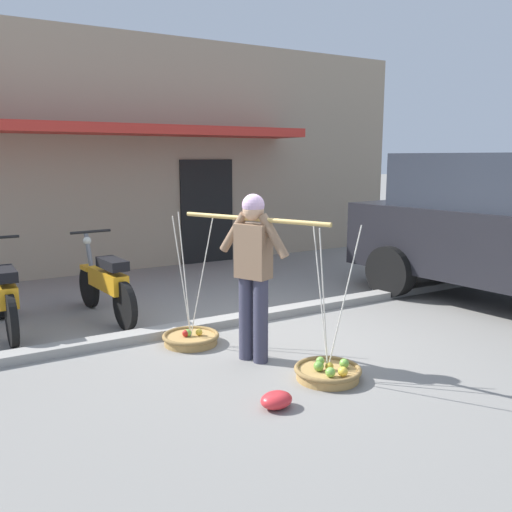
{
  "coord_description": "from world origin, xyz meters",
  "views": [
    {
      "loc": [
        -3.25,
        -5.08,
        2.04
      ],
      "look_at": [
        0.12,
        0.6,
        0.85
      ],
      "focal_mm": 38.43,
      "sensor_mm": 36.0,
      "label": 1
    }
  ],
  "objects_px": {
    "motorcycle_nearest_shop": "(4,295)",
    "motorcycle_second_in_row": "(106,284)",
    "fruit_vendor": "(253,266)",
    "plastic_litter_bag": "(276,400)",
    "fruit_basket_right_side": "(328,371)",
    "fruit_basket_left_side": "(191,338)"
  },
  "relations": [
    {
      "from": "plastic_litter_bag",
      "to": "motorcycle_second_in_row",
      "type": "bearing_deg",
      "value": 98.19
    },
    {
      "from": "motorcycle_nearest_shop",
      "to": "motorcycle_second_in_row",
      "type": "relative_size",
      "value": 1.0
    },
    {
      "from": "fruit_vendor",
      "to": "motorcycle_second_in_row",
      "type": "xyz_separation_m",
      "value": [
        -0.86,
        2.25,
        -0.52
      ]
    },
    {
      "from": "fruit_basket_right_side",
      "to": "plastic_litter_bag",
      "type": "xyz_separation_m",
      "value": [
        -0.74,
        -0.26,
        -0.01
      ]
    },
    {
      "from": "fruit_basket_right_side",
      "to": "motorcycle_second_in_row",
      "type": "height_order",
      "value": "fruit_basket_right_side"
    },
    {
      "from": "fruit_vendor",
      "to": "fruit_basket_left_side",
      "type": "xyz_separation_m",
      "value": [
        -0.35,
        0.77,
        -0.9
      ]
    },
    {
      "from": "fruit_vendor",
      "to": "plastic_litter_bag",
      "type": "bearing_deg",
      "value": -110.56
    },
    {
      "from": "plastic_litter_bag",
      "to": "fruit_vendor",
      "type": "bearing_deg",
      "value": 69.44
    },
    {
      "from": "fruit_basket_left_side",
      "to": "fruit_basket_right_side",
      "type": "bearing_deg",
      "value": -65.72
    },
    {
      "from": "fruit_vendor",
      "to": "motorcycle_nearest_shop",
      "type": "xyz_separation_m",
      "value": [
        -2.05,
        2.28,
        -0.52
      ]
    },
    {
      "from": "fruit_vendor",
      "to": "fruit_basket_right_side",
      "type": "xyz_separation_m",
      "value": [
        0.35,
        -0.78,
        -0.9
      ]
    },
    {
      "from": "motorcycle_second_in_row",
      "to": "plastic_litter_bag",
      "type": "xyz_separation_m",
      "value": [
        0.47,
        -3.28,
        -0.38
      ]
    },
    {
      "from": "motorcycle_nearest_shop",
      "to": "motorcycle_second_in_row",
      "type": "bearing_deg",
      "value": -1.67
    },
    {
      "from": "fruit_basket_left_side",
      "to": "fruit_basket_right_side",
      "type": "height_order",
      "value": "same"
    },
    {
      "from": "fruit_vendor",
      "to": "motorcycle_nearest_shop",
      "type": "bearing_deg",
      "value": 131.99
    },
    {
      "from": "fruit_basket_left_side",
      "to": "plastic_litter_bag",
      "type": "height_order",
      "value": "fruit_basket_left_side"
    },
    {
      "from": "fruit_vendor",
      "to": "fruit_basket_left_side",
      "type": "relative_size",
      "value": 1.17
    },
    {
      "from": "fruit_basket_right_side",
      "to": "motorcycle_nearest_shop",
      "type": "distance_m",
      "value": 3.91
    },
    {
      "from": "fruit_vendor",
      "to": "plastic_litter_bag",
      "type": "xyz_separation_m",
      "value": [
        -0.39,
        -1.04,
        -0.91
      ]
    },
    {
      "from": "fruit_basket_left_side",
      "to": "motorcycle_nearest_shop",
      "type": "bearing_deg",
      "value": 138.48
    },
    {
      "from": "fruit_vendor",
      "to": "fruit_basket_right_side",
      "type": "height_order",
      "value": "fruit_vendor"
    },
    {
      "from": "fruit_basket_right_side",
      "to": "motorcycle_second_in_row",
      "type": "bearing_deg",
      "value": 111.82
    }
  ]
}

